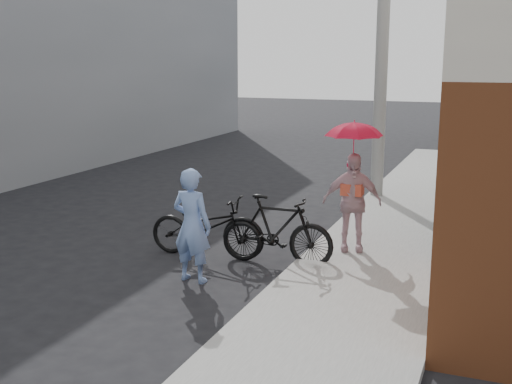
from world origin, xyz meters
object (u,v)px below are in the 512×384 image
Objects in this scene: kimono_woman at (352,202)px; planter at (451,229)px; bike_left at (206,227)px; officer at (192,225)px; utility_pole at (382,44)px; bike_right at (277,230)px.

kimono_woman is 2.23m from planter.
kimono_woman is at bearing -72.25° from bike_left.
utility_pole is at bearing -96.45° from officer.
kimono_woman is (2.22, 0.86, 0.42)m from bike_left.
bike_left is (-1.77, -5.30, -2.99)m from utility_pole.
bike_left is at bearing -67.51° from officer.
utility_pole is 6.34m from bike_left.
bike_right reaches higher than planter.
officer is 1.05× the size of kimono_woman.
kimono_woman is (1.01, 0.78, 0.37)m from bike_right.
bike_right is 1.15× the size of kimono_woman.
utility_pole is 7.11m from officer.
kimono_woman reaches higher than bike_left.
bike_left is 1.05× the size of bike_right.
utility_pole reaches higher than planter.
officer reaches higher than bike_left.
officer is (-1.43, -6.43, -2.66)m from utility_pole.
kimono_woman reaches higher than bike_right.
bike_right is at bearing -119.64° from officer.
bike_right is 4.44× the size of planter.
officer is 1.52m from bike_right.
bike_right is (0.87, 1.21, -0.29)m from officer.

